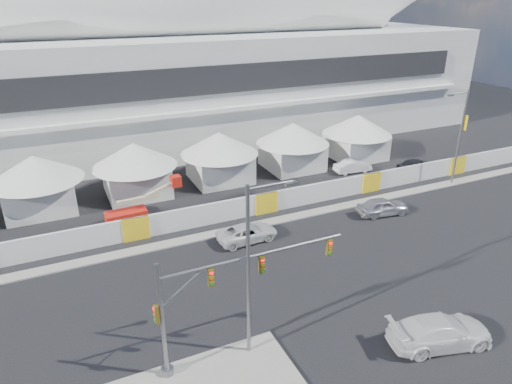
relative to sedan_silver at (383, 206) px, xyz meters
name	(u,v)px	position (x,y,z in m)	size (l,w,h in m)	color
ground	(281,324)	(-15.66, -9.63, -0.81)	(160.00, 160.00, 0.00)	black
far_curb	(398,194)	(4.34, 2.87, -0.75)	(80.00, 1.20, 0.12)	gray
stadium	(198,68)	(-6.95, 31.88, 8.64)	(80.00, 24.80, 21.98)	silver
tent_row	(179,158)	(-15.16, 14.37, 2.34)	(53.40, 8.40, 5.40)	silver
hoarding_fence	(266,203)	(-9.66, 4.87, 0.19)	(70.00, 0.25, 2.00)	silver
scaffold_tower	(431,80)	(30.34, 26.37, 5.19)	(4.40, 4.40, 12.00)	#595B60
sedan_silver	(383,206)	(0.00, 0.00, 0.00)	(4.77, 1.92, 1.62)	silver
pickup_curb	(247,233)	(-13.33, 0.81, -0.10)	(5.11, 2.35, 1.42)	silver
pickup_near	(440,331)	(-8.05, -15.06, 0.08)	(6.15, 2.50, 1.79)	silver
lot_car_a	(353,166)	(3.95, 10.16, -0.09)	(4.38, 1.53, 1.44)	white
lot_car_b	(416,165)	(10.66, 7.24, -0.01)	(4.71, 1.89, 1.60)	black
traffic_mast	(207,302)	(-20.73, -10.81, 3.29)	(10.90, 0.67, 6.92)	slate
streetlight_median	(253,261)	(-18.17, -11.03, 5.24)	(2.84, 0.29, 10.28)	slate
streetlight_curb	(459,131)	(11.47, 2.87, 5.03)	(2.98, 0.67, 10.08)	slate
boom_lift	(134,211)	(-21.18, 8.34, 0.15)	(7.07, 1.75, 3.59)	red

